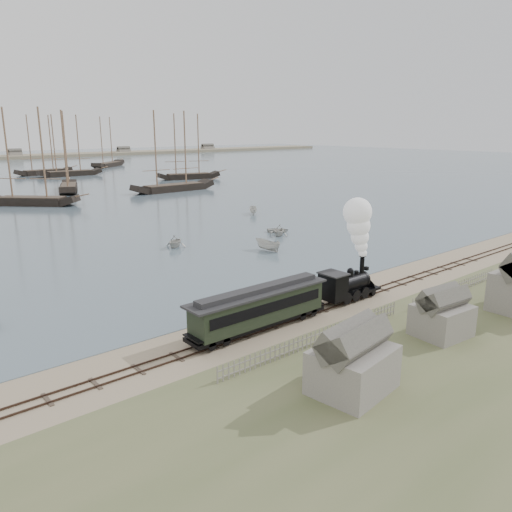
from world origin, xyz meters
TOP-DOWN VIEW (x-y plane):
  - ground at (0.00, 0.00)m, footprint 600.00×600.00m
  - rail_track at (0.00, -2.00)m, footprint 120.00×1.80m
  - picket_fence_west at (-6.50, -7.00)m, footprint 19.00×0.10m
  - picket_fence_east at (12.50, -7.50)m, footprint 15.00×0.10m
  - shed_left at (-10.00, -13.00)m, footprint 5.00×4.00m
  - shed_mid at (2.00, -12.00)m, footprint 4.00×3.50m
  - locomotive at (3.87, -2.00)m, footprint 7.45×2.78m
  - passenger_coach at (-8.29, -2.00)m, footprint 13.07×2.52m
  - beached_dinghy at (0.39, 0.75)m, footprint 4.33×4.84m
  - rowboat_1 at (1.27, 26.97)m, footprint 4.23×4.36m
  - rowboat_2 at (9.65, 17.44)m, footprint 4.12×2.20m
  - rowboat_3 at (18.77, 25.48)m, footprint 4.09×4.14m
  - rowboat_4 at (17.05, 23.32)m, footprint 4.12×4.29m
  - rowboat_5 at (26.25, 40.57)m, footprint 3.72×3.27m
  - schooner_2 at (-2.06, 78.97)m, footprint 17.01×16.88m
  - schooner_3 at (12.02, 96.71)m, footprint 11.07×19.33m
  - schooner_4 at (32.95, 80.51)m, footprint 22.74×5.99m
  - schooner_5 at (52.29, 103.69)m, footprint 19.97×9.39m
  - schooner_8 at (22.17, 147.89)m, footprint 19.56×7.02m
  - schooner_9 at (53.80, 167.09)m, footprint 19.93×17.99m
  - schooner_10 at (27.30, 137.63)m, footprint 20.66×5.21m

SIDE VIEW (x-z plane):
  - ground at x=0.00m, z-range 0.00..0.00m
  - picket_fence_west at x=-6.50m, z-range -0.60..0.60m
  - picket_fence_east at x=12.50m, z-range -0.60..0.60m
  - shed_left at x=-10.00m, z-range -2.05..2.05m
  - shed_mid at x=2.00m, z-range -1.80..1.80m
  - rail_track at x=0.00m, z-range -0.04..0.12m
  - rowboat_3 at x=18.77m, z-range 0.06..0.76m
  - beached_dinghy at x=0.39m, z-range 0.00..0.83m
  - rowboat_5 at x=26.25m, z-range 0.06..1.46m
  - rowboat_2 at x=9.65m, z-range 0.06..1.57m
  - rowboat_4 at x=17.05m, z-range 0.06..1.81m
  - rowboat_1 at x=1.27m, z-range 0.06..1.81m
  - passenger_coach at x=-8.29m, z-range 0.43..3.60m
  - locomotive at x=3.87m, z-range -0.36..8.93m
  - schooner_2 at x=-2.06m, z-range 0.06..20.06m
  - schooner_3 at x=12.02m, z-range 0.06..20.06m
  - schooner_4 at x=32.95m, z-range 0.06..20.06m
  - schooner_5 at x=52.29m, z-range 0.06..20.06m
  - schooner_8 at x=22.17m, z-range 0.06..20.06m
  - schooner_9 at x=53.80m, z-range 0.06..20.06m
  - schooner_10 at x=27.30m, z-range 0.06..20.06m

